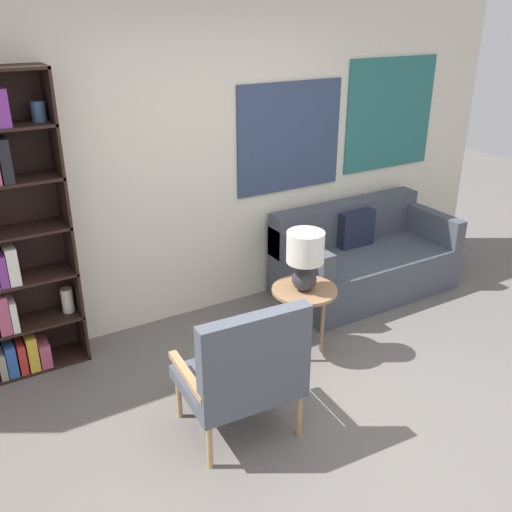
{
  "coord_description": "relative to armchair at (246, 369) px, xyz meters",
  "views": [
    {
      "loc": [
        -1.85,
        -2.1,
        2.48
      ],
      "look_at": [
        -0.02,
        0.99,
        0.9
      ],
      "focal_mm": 40.0,
      "sensor_mm": 36.0,
      "label": 1
    }
  ],
  "objects": [
    {
      "name": "ground_plane",
      "position": [
        0.47,
        -0.36,
        -0.51
      ],
      "size": [
        14.0,
        14.0,
        0.0
      ],
      "primitive_type": "plane",
      "color": "#66605B"
    },
    {
      "name": "wall_back",
      "position": [
        0.53,
        1.67,
        0.85
      ],
      "size": [
        6.4,
        0.08,
        2.7
      ],
      "color": "silver",
      "rests_on": "ground_plane"
    },
    {
      "name": "armchair",
      "position": [
        0.0,
        0.0,
        0.0
      ],
      "size": [
        0.72,
        0.62,
        0.93
      ],
      "color": "tan",
      "rests_on": "ground_plane"
    },
    {
      "name": "couch",
      "position": [
        1.95,
        1.23,
        -0.21
      ],
      "size": [
        1.62,
        0.84,
        0.79
      ],
      "color": "#474C56",
      "rests_on": "ground_plane"
    },
    {
      "name": "side_table",
      "position": [
        0.85,
        0.61,
        -0.02
      ],
      "size": [
        0.49,
        0.49,
        0.55
      ],
      "color": "#99704C",
      "rests_on": "ground_plane"
    },
    {
      "name": "table_lamp",
      "position": [
        0.84,
        0.6,
        0.32
      ],
      "size": [
        0.27,
        0.27,
        0.46
      ],
      "color": "#2D2D33",
      "rests_on": "side_table"
    }
  ]
}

